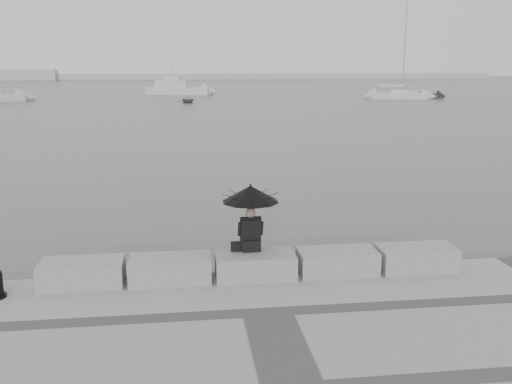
{
  "coord_description": "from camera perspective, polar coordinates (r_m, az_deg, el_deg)",
  "views": [
    {
      "loc": [
        -1.37,
        -11.25,
        4.76
      ],
      "look_at": [
        0.46,
        3.0,
        1.48
      ],
      "focal_mm": 40.0,
      "sensor_mm": 36.0,
      "label": 1
    }
  ],
  "objects": [
    {
      "name": "ground",
      "position": [
        12.29,
        -0.35,
        -9.93
      ],
      "size": [
        360.0,
        360.0,
        0.0
      ],
      "primitive_type": "plane",
      "color": "#404244",
      "rests_on": "ground"
    },
    {
      "name": "motor_cruiser",
      "position": [
        88.37,
        -7.72,
        10.22
      ],
      "size": [
        10.13,
        5.75,
        4.5
      ],
      "rotation": [
        0.0,
        0.0,
        -0.32
      ],
      "color": "#B9B9BB",
      "rests_on": "ground"
    },
    {
      "name": "distant_landmass",
      "position": [
        165.94,
        -9.84,
        11.32
      ],
      "size": [
        180.0,
        8.0,
        2.8
      ],
      "color": "#A7AAAD",
      "rests_on": "ground"
    },
    {
      "name": "stone_block_centre",
      "position": [
        11.6,
        -0.08,
        -7.37
      ],
      "size": [
        1.6,
        0.8,
        0.5
      ],
      "primitive_type": "cube",
      "color": "slate",
      "rests_on": "promenade"
    },
    {
      "name": "stone_block_far_left",
      "position": [
        11.7,
        -17.0,
        -7.78
      ],
      "size": [
        1.6,
        0.8,
        0.5
      ],
      "primitive_type": "cube",
      "color": "slate",
      "rests_on": "promenade"
    },
    {
      "name": "sailboat_right",
      "position": [
        79.25,
        14.1,
        9.4
      ],
      "size": [
        7.25,
        3.76,
        12.9
      ],
      "rotation": [
        0.0,
        0.0,
        -0.21
      ],
      "color": "#B9B9BB",
      "rests_on": "ground"
    },
    {
      "name": "seated_person",
      "position": [
        11.47,
        -0.55,
        -1.06
      ],
      "size": [
        1.16,
        1.16,
        1.39
      ],
      "rotation": [
        0.0,
        0.0,
        0.03
      ],
      "color": "black",
      "rests_on": "stone_block_centre"
    },
    {
      "name": "bag",
      "position": [
        11.67,
        -1.84,
        -5.48
      ],
      "size": [
        0.28,
        0.16,
        0.18
      ],
      "primitive_type": "cube",
      "color": "black",
      "rests_on": "stone_block_centre"
    },
    {
      "name": "stone_block_far_right",
      "position": [
        12.47,
        15.72,
        -6.41
      ],
      "size": [
        1.6,
        0.8,
        0.5
      ],
      "primitive_type": "cube",
      "color": "slate",
      "rests_on": "promenade"
    },
    {
      "name": "stone_block_right",
      "position": [
        11.92,
        8.11,
        -6.94
      ],
      "size": [
        1.6,
        0.8,
        0.5
      ],
      "primitive_type": "cube",
      "color": "slate",
      "rests_on": "promenade"
    },
    {
      "name": "small_motorboat",
      "position": [
        82.55,
        16.19,
        9.26
      ],
      "size": [
        5.72,
        2.75,
        1.1
      ],
      "rotation": [
        0.0,
        0.0,
        -0.22
      ],
      "color": "black",
      "rests_on": "ground"
    },
    {
      "name": "stone_block_left",
      "position": [
        11.52,
        -8.57,
        -7.66
      ],
      "size": [
        1.6,
        0.8,
        0.5
      ],
      "primitive_type": "cube",
      "color": "slate",
      "rests_on": "promenade"
    },
    {
      "name": "dinghy",
      "position": [
        70.43,
        -6.85,
        9.1
      ],
      "size": [
        3.37,
        1.74,
        0.55
      ],
      "primitive_type": "imported",
      "rotation": [
        0.0,
        0.0,
        0.12
      ],
      "color": "slate",
      "rests_on": "ground"
    }
  ]
}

